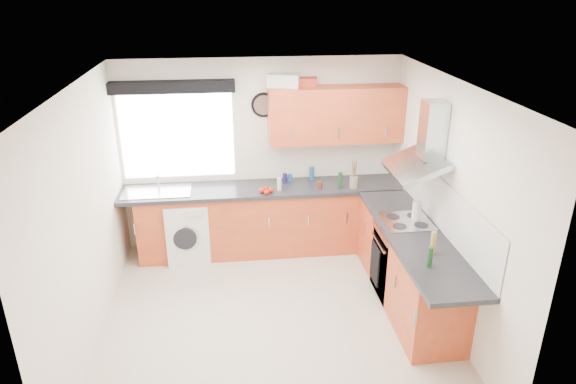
{
  "coord_description": "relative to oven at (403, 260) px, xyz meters",
  "views": [
    {
      "loc": [
        -0.39,
        -4.58,
        3.39
      ],
      "look_at": [
        0.25,
        0.85,
        1.1
      ],
      "focal_mm": 32.0,
      "sensor_mm": 36.0,
      "label": 1
    }
  ],
  "objects": [
    {
      "name": "kitchen_roll",
      "position": [
        0.12,
        0.05,
        0.59
      ],
      "size": [
        0.12,
        0.12,
        0.22
      ],
      "primitive_type": "cylinder",
      "rotation": [
        0.0,
        0.0,
        -0.28
      ],
      "color": "silver",
      "rests_on": "worktop_right"
    },
    {
      "name": "wall_left",
      "position": [
        -3.3,
        -0.3,
        0.82
      ],
      "size": [
        0.02,
        3.6,
        2.5
      ],
      "primitive_type": "cube",
      "color": "silver",
      "rests_on": "ground_plane"
    },
    {
      "name": "worktop_back",
      "position": [
        -1.5,
        1.2,
        0.46
      ],
      "size": [
        3.6,
        0.62,
        0.05
      ],
      "primitive_type": "cube",
      "color": "black",
      "rests_on": "base_cab_back"
    },
    {
      "name": "wall_back",
      "position": [
        -1.5,
        1.5,
        0.82
      ],
      "size": [
        3.6,
        0.02,
        2.5
      ],
      "primitive_type": "cube",
      "color": "silver",
      "rests_on": "ground_plane"
    },
    {
      "name": "washing_machine",
      "position": [
        -2.5,
        1.14,
        -0.03
      ],
      "size": [
        0.61,
        0.6,
        0.79
      ],
      "primitive_type": "cube",
      "rotation": [
        0.0,
        0.0,
        0.14
      ],
      "color": "silver",
      "rests_on": "ground_plane"
    },
    {
      "name": "ceiling",
      "position": [
        -1.5,
        -0.3,
        2.08
      ],
      "size": [
        3.6,
        3.6,
        0.02
      ],
      "primitive_type": "cube",
      "color": "white",
      "rests_on": "wall_back"
    },
    {
      "name": "bottle_0",
      "position": [
        -0.11,
        -0.94,
        0.59
      ],
      "size": [
        0.05,
        0.05,
        0.21
      ],
      "primitive_type": "cylinder",
      "color": "#143817",
      "rests_on": "worktop_right"
    },
    {
      "name": "wall_clock",
      "position": [
        -1.45,
        1.46,
        1.49
      ],
      "size": [
        0.31,
        0.04,
        0.31
      ],
      "primitive_type": "cylinder",
      "rotation": [
        1.57,
        0.0,
        0.0
      ],
      "color": "black",
      "rests_on": "wall_back"
    },
    {
      "name": "base_cab_right",
      "position": [
        0.01,
        -0.15,
        0.01
      ],
      "size": [
        0.58,
        2.1,
        0.86
      ],
      "primitive_type": "cube",
      "color": "#A83E1E",
      "rests_on": "ground_plane"
    },
    {
      "name": "hob_plate",
      "position": [
        0.0,
        0.0,
        0.49
      ],
      "size": [
        0.52,
        0.52,
        0.01
      ],
      "primitive_type": "cube",
      "color": "#ACB7BE",
      "rests_on": "worktop_right"
    },
    {
      "name": "oven",
      "position": [
        0.0,
        0.0,
        0.0
      ],
      "size": [
        0.56,
        0.58,
        0.85
      ],
      "primitive_type": "cube",
      "color": "black",
      "rests_on": "ground_plane"
    },
    {
      "name": "bottle_1",
      "position": [
        0.01,
        -0.72,
        0.61
      ],
      "size": [
        0.05,
        0.05,
        0.24
      ],
      "primitive_type": "cylinder",
      "color": "olive",
      "rests_on": "worktop_right"
    },
    {
      "name": "splashback",
      "position": [
        0.29,
        0.0,
        0.75
      ],
      "size": [
        0.01,
        3.0,
        0.54
      ],
      "primitive_type": "cube",
      "color": "white",
      "rests_on": "wall_right"
    },
    {
      "name": "casserole",
      "position": [
        -1.2,
        1.42,
        1.8
      ],
      "size": [
        0.44,
        0.36,
        0.16
      ],
      "primitive_type": "cube",
      "rotation": [
        0.0,
        0.0,
        -0.25
      ],
      "color": "silver",
      "rests_on": "upper_cabinets"
    },
    {
      "name": "worktop_right",
      "position": [
        0.0,
        -0.3,
        0.46
      ],
      "size": [
        0.62,
        2.42,
        0.05
      ],
      "primitive_type": "cube",
      "color": "black",
      "rests_on": "base_cab_right"
    },
    {
      "name": "jar_3",
      "position": [
        -1.2,
        1.31,
        0.55
      ],
      "size": [
        0.06,
        0.06,
        0.13
      ],
      "primitive_type": "cylinder",
      "color": "#18154A",
      "rests_on": "worktop_back"
    },
    {
      "name": "tomato_cluster",
      "position": [
        -1.47,
        1.0,
        0.52
      ],
      "size": [
        0.17,
        0.17,
        0.07
      ],
      "primitive_type": null,
      "rotation": [
        0.0,
        0.0,
        0.12
      ],
      "color": "#A51605",
      "rests_on": "worktop_back"
    },
    {
      "name": "jar_0",
      "position": [
        -0.84,
        1.38,
        0.57
      ],
      "size": [
        0.06,
        0.06,
        0.18
      ],
      "primitive_type": "cylinder",
      "color": "navy",
      "rests_on": "worktop_back"
    },
    {
      "name": "base_cab_corner",
      "position": [
        0.0,
        1.2,
        0.01
      ],
      "size": [
        0.6,
        0.6,
        0.86
      ],
      "primitive_type": "cube",
      "color": "#A83E1E",
      "rests_on": "ground_plane"
    },
    {
      "name": "window",
      "position": [
        -2.55,
        1.49,
        1.12
      ],
      "size": [
        1.4,
        0.02,
        1.1
      ],
      "primitive_type": "cube",
      "color": "silver",
      "rests_on": "wall_back"
    },
    {
      "name": "sink",
      "position": [
        -2.83,
        1.2,
        0.52
      ],
      "size": [
        0.84,
        0.46,
        0.1
      ],
      "primitive_type": null,
      "color": "#ACB7BE",
      "rests_on": "worktop_back"
    },
    {
      "name": "storage_box",
      "position": [
        -0.9,
        1.42,
        1.78
      ],
      "size": [
        0.25,
        0.22,
        0.1
      ],
      "primitive_type": "cube",
      "rotation": [
        0.0,
        0.0,
        -0.19
      ],
      "color": "#B33624",
      "rests_on": "upper_cabinets"
    },
    {
      "name": "upper_cabinets",
      "position": [
        -0.55,
        1.32,
        1.38
      ],
      "size": [
        1.7,
        0.35,
        0.7
      ],
      "primitive_type": "cube",
      "color": "#A83E1E",
      "rests_on": "wall_back"
    },
    {
      "name": "utensil_pot",
      "position": [
        -0.35,
        1.05,
        0.56
      ],
      "size": [
        0.13,
        0.13,
        0.15
      ],
      "primitive_type": "cylinder",
      "rotation": [
        0.0,
        0.0,
        -0.31
      ],
      "color": "gray",
      "rests_on": "worktop_back"
    },
    {
      "name": "wall_front",
      "position": [
        -1.5,
        -2.1,
        0.82
      ],
      "size": [
        3.6,
        0.02,
        2.5
      ],
      "primitive_type": "cube",
      "color": "silver",
      "rests_on": "ground_plane"
    },
    {
      "name": "jar_5",
      "position": [
        -1.3,
        1.07,
        0.57
      ],
      "size": [
        0.05,
        0.05,
        0.16
      ],
      "primitive_type": "cylinder",
      "color": "beige",
      "rests_on": "worktop_back"
    },
    {
      "name": "window_blind",
      "position": [
        -2.55,
        1.4,
        1.76
      ],
      "size": [
        1.5,
        0.18,
        0.14
      ],
      "primitive_type": "cube",
      "color": "black",
      "rests_on": "wall_back"
    },
    {
      "name": "jar_1",
      "position": [
        -0.52,
        1.06,
        0.59
      ],
      "size": [
        0.06,
        0.06,
        0.21
      ],
      "primitive_type": "cylinder",
      "color": "#133717",
      "rests_on": "worktop_back"
    },
    {
      "name": "jar_4",
      "position": [
        -1.13,
        1.36,
        0.53
      ],
      "size": [
        0.06,
        0.06,
        0.1
      ],
      "primitive_type": "cylinder",
      "color": "navy",
      "rests_on": "worktop_back"
    },
    {
      "name": "base_cab_back",
      "position": [
        -1.6,
        1.21,
        0.01
      ],
      "size": [
        3.0,
        0.58,
        0.86
      ],
      "primitive_type": "cube",
      "color": "#A83E1E",
      "rests_on": "ground_plane"
    },
    {
      "name": "wall_right",
      "position": [
        0.3,
        -0.3,
        0.82
      ],
      "size": [
        0.02,
        3.6,
        2.5
      ],
      "primitive_type": "cube",
      "color": "silver",
      "rests_on": "ground_plane"
    },
    {
      "name": "ground_plane",
      "position": [
        -1.5,
        -0.3,
        -0.42
      ],
      "size": [
        3.6,
        3.6,
        0.0
      ],
      "primitive_type": "plane",
      "color": "beige"
    },
    {
      "name": "extractor_hood",
      "position": [
        0.1,
        -0.0,
        1.34
      ],
      "size": [
        0.52,
        0.78,
        0.66
      ],
      "primitive_type": null,
      "color": "#ACB7BE",
      "rests_on": "wall_right"
    },
    {
      "name": "jar_2",
      "position": [
        -0.78,
        1.06,
        0.53
      ],
      "size": [
        0.06,
        0.06,
        0.09
      ],
      "primitive_type": "cylinder",
      "color": "#571D12",
      "rests_on": "worktop_back"
    }
  ]
}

